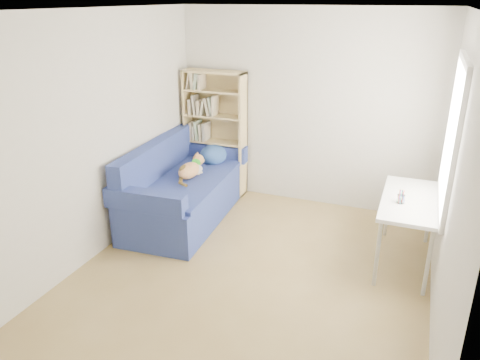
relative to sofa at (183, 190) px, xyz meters
name	(u,v)px	position (x,y,z in m)	size (l,w,h in m)	color
ground	(253,270)	(1.30, -0.91, -0.37)	(4.00, 4.00, 0.00)	olive
room_shell	(267,119)	(1.40, -0.87, 1.26)	(3.54, 4.04, 2.62)	silver
sofa	(183,190)	(0.00, 0.00, 0.00)	(1.08, 2.07, 1.00)	navy
bookshelf	(215,138)	(0.04, 0.94, 0.44)	(0.88, 0.27, 1.76)	tan
desk	(410,205)	(2.75, -0.15, 0.30)	(0.56, 1.23, 0.75)	white
pen_cup	(401,198)	(2.65, -0.30, 0.43)	(0.08, 0.08, 0.15)	white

